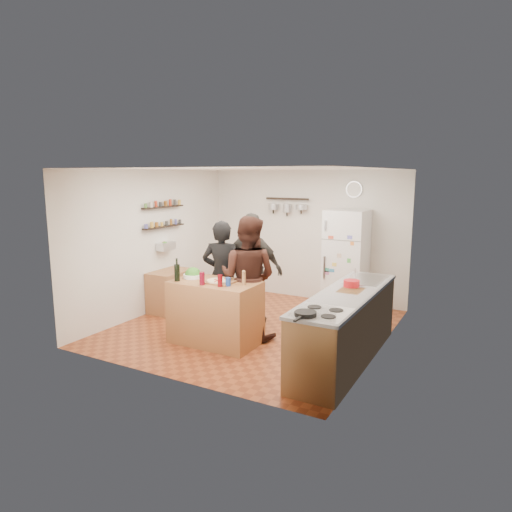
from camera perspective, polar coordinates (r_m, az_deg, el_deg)
The scene contains 26 objects.
room_shell at distance 7.43m, azimuth 1.07°, elevation 1.11°, with size 4.20×4.20×4.20m.
prep_island at distance 6.66m, azimuth -5.11°, elevation -7.03°, with size 1.25×0.72×0.91m, color #9A6238.
pizza_board at distance 6.48m, azimuth -4.68°, elevation -3.25°, with size 0.42×0.34×0.02m, color brown.
pizza at distance 6.48m, azimuth -4.68°, elevation -3.09°, with size 0.34×0.34×0.02m, color #CAB985.
salad_bowl at distance 6.81m, azimuth -7.88°, elevation -2.49°, with size 0.29×0.29×0.06m, color white.
wine_bottle at distance 6.63m, azimuth -9.84°, elevation -2.07°, with size 0.08×0.08×0.24m, color black.
wine_glass_near at distance 6.36m, azimuth -6.76°, elevation -2.81°, with size 0.07×0.07×0.18m, color #5F0818.
wine_glass_far at distance 6.24m, azimuth -4.52°, elevation -3.09°, with size 0.07×0.07×0.17m, color #5D080C.
pepper_mill at distance 6.33m, azimuth -1.54°, elevation -2.89°, with size 0.05×0.05×0.16m, color #9C6D41.
salt_canister at distance 6.27m, azimuth -3.51°, elevation -3.24°, with size 0.07×0.07×0.12m, color navy.
person_left at distance 7.13m, azimuth -4.26°, elevation -2.47°, with size 0.63×0.41×1.73m, color black.
person_center at distance 6.76m, azimuth -1.02°, elevation -2.71°, with size 0.89×0.69×1.83m, color black.
person_back at distance 7.35m, azimuth -0.52°, elevation -1.68°, with size 1.07×0.44×1.82m, color #282624.
counter_run at distance 6.14m, azimuth 11.20°, elevation -8.76°, with size 0.63×2.63×0.90m, color #9E7042.
stove_top at distance 5.14m, azimuth 8.14°, elevation -7.04°, with size 0.60×0.62×0.02m, color white.
skillet at distance 4.98m, azimuth 6.19°, elevation -7.18°, with size 0.24×0.24×0.05m, color black.
sink at distance 6.80m, azimuth 13.51°, elevation -2.91°, with size 0.50×0.80×0.03m, color silver.
cutting_board at distance 6.14m, azimuth 11.76°, elevation -4.29°, with size 0.30×0.40×0.02m, color brown.
red_bowl at distance 6.32m, azimuth 11.85°, elevation -3.37°, with size 0.22×0.22×0.09m, color red.
fridge at distance 8.37m, azimuth 11.20°, elevation -0.48°, with size 0.70×0.68×1.80m, color white.
wall_clock at distance 8.55m, azimuth 12.17°, elevation 8.14°, with size 0.30×0.30×0.03m, color silver.
spice_shelf_lower at distance 8.31m, azimuth -11.44°, elevation 3.62°, with size 0.12×1.00×0.03m, color black.
spice_shelf_upper at distance 8.28m, azimuth -11.52°, elevation 6.02°, with size 0.12×1.00×0.03m, color black.
produce_basket at distance 8.34m, azimuth -11.19°, elevation 1.22°, with size 0.18×0.35×0.14m, color silver.
side_table at distance 8.32m, azimuth -10.61°, elevation -4.31°, with size 0.50×0.80×0.73m, color #AB7247.
pot_rack at distance 8.95m, azimuth 3.91°, elevation 7.15°, with size 0.90×0.04×0.04m, color black.
Camera 1 is at (3.40, -6.11, 2.43)m, focal length 32.00 mm.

